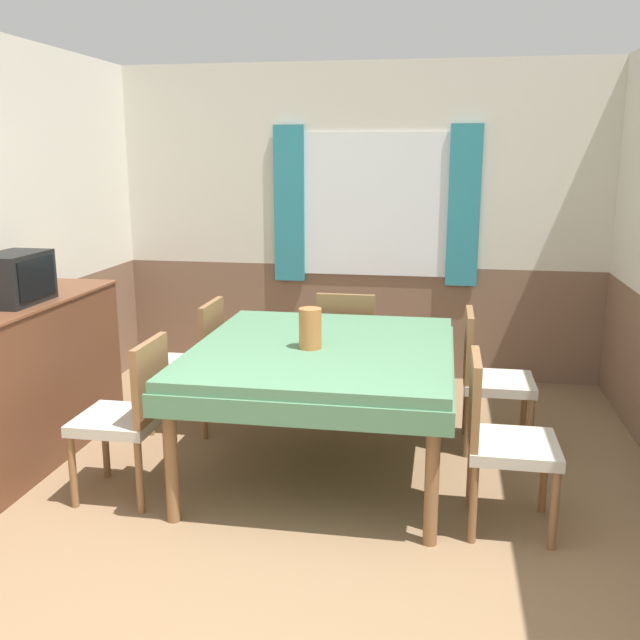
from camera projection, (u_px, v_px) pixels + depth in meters
name	position (u px, v px, depth m)	size (l,w,h in m)	color
wall_back	(359.00, 223.00, 5.96)	(4.44, 0.09, 2.60)	silver
wall_left	(3.00, 246.00, 4.52)	(0.05, 4.08, 2.60)	silver
dining_table	(323.00, 362.00, 4.19)	(1.51, 1.71, 0.78)	#4C7A56
chair_left_near	(130.00, 412.00, 3.90)	(0.44, 0.44, 0.90)	brown
chair_head_window	(348.00, 345.00, 5.27)	(0.44, 0.44, 0.90)	brown
chair_right_far	(488.00, 374.00, 4.56)	(0.44, 0.44, 0.90)	brown
chair_right_near	(500.00, 436.00, 3.57)	(0.44, 0.44, 0.90)	brown
chair_left_far	(194.00, 359.00, 4.90)	(0.44, 0.44, 0.90)	brown
sideboard	(30.00, 379.00, 4.41)	(0.46, 1.59, 1.00)	brown
tv	(15.00, 278.00, 4.20)	(0.29, 0.45, 0.30)	black
vase	(310.00, 328.00, 4.07)	(0.13, 0.13, 0.23)	#B26B38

